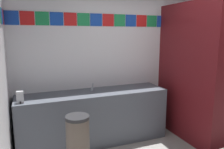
# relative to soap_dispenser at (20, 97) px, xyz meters

# --- Properties ---
(wall_back) EXTENTS (4.20, 0.09, 2.86)m
(wall_back) POSITION_rel_soap_dispenser_xyz_m (1.95, 0.50, 0.52)
(wall_back) COLOR silver
(wall_back) RESTS_ON ground_plane
(vanity_counter) EXTENTS (2.34, 0.58, 0.84)m
(vanity_counter) POSITION_rel_soap_dispenser_xyz_m (1.07, 0.17, -0.49)
(vanity_counter) COLOR #4C515B
(vanity_counter) RESTS_ON ground_plane
(faucet_center) EXTENTS (0.04, 0.10, 0.14)m
(faucet_center) POSITION_rel_soap_dispenser_xyz_m (1.07, 0.26, -0.03)
(faucet_center) COLOR silver
(faucet_center) RESTS_ON vanity_counter
(soap_dispenser) EXTENTS (0.09, 0.09, 0.16)m
(soap_dispenser) POSITION_rel_soap_dispenser_xyz_m (0.00, 0.00, 0.00)
(soap_dispenser) COLOR #B7BABF
(soap_dispenser) RESTS_ON vanity_counter
(stall_divider) EXTENTS (0.92, 1.35, 2.23)m
(stall_divider) POSITION_rel_soap_dispenser_xyz_m (2.64, -0.46, 0.20)
(stall_divider) COLOR maroon
(stall_divider) RESTS_ON ground_plane
(toilet) EXTENTS (0.39, 0.49, 0.74)m
(toilet) POSITION_rel_soap_dispenser_xyz_m (3.00, 0.01, -0.61)
(toilet) COLOR white
(toilet) RESTS_ON ground_plane
(trash_bin) EXTENTS (0.29, 0.29, 0.78)m
(trash_bin) POSITION_rel_soap_dispenser_xyz_m (0.63, -0.60, -0.53)
(trash_bin) COLOR brown
(trash_bin) RESTS_ON ground_plane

